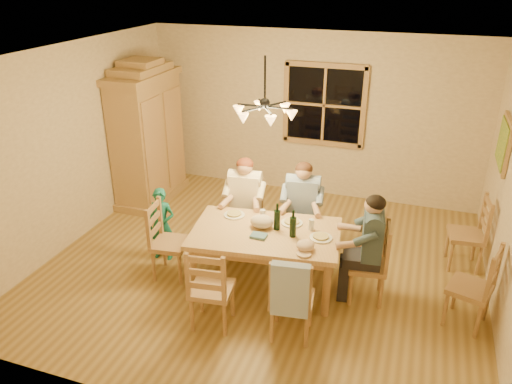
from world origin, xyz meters
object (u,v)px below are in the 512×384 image
at_px(chair_far_left, 245,229).
at_px(wine_bottle_a, 277,217).
at_px(child, 162,224).
at_px(armoire, 148,138).
at_px(dining_table, 266,239).
at_px(adult_plaid_man, 303,198).
at_px(chair_end_left, 171,254).
at_px(wine_bottle_b, 293,223).
at_px(adult_slate_man, 371,235).
at_px(chair_far_right, 301,234).
at_px(chair_spare_back, 464,245).
at_px(chair_near_left, 212,301).
at_px(chair_spare_front, 468,300).
at_px(adult_woman, 245,193).
at_px(chair_end_right, 366,276).
at_px(chair_near_right, 292,311).
at_px(chandelier, 265,111).

bearing_deg(chair_far_left, wine_bottle_a, 126.86).
bearing_deg(child, armoire, 118.07).
bearing_deg(dining_table, adult_plaid_man, 75.14).
bearing_deg(chair_far_left, chair_end_left, 46.74).
bearing_deg(wine_bottle_b, adult_slate_man, 10.83).
relative_size(chair_far_right, chair_spare_back, 1.00).
relative_size(dining_table, chair_far_right, 1.87).
relative_size(dining_table, adult_plaid_man, 2.12).
distance_m(chair_near_left, child, 1.58).
bearing_deg(chair_spare_front, adult_woman, 93.22).
bearing_deg(chair_far_right, chair_end_right, 136.64).
distance_m(chair_far_left, chair_end_left, 1.12).
bearing_deg(dining_table, chair_far_left, 125.42).
relative_size(chair_near_right, adult_plaid_man, 1.13).
bearing_deg(chair_far_right, adult_woman, 0.00).
distance_m(chair_end_left, chair_end_right, 2.40).
distance_m(chair_near_right, adult_slate_man, 1.24).
relative_size(chandelier, chair_spare_front, 0.78).
bearing_deg(child, adult_woman, 25.12).
xyz_separation_m(dining_table, chair_spare_back, (2.29, 1.26, -0.35)).
xyz_separation_m(chair_far_right, chair_end_right, (0.96, -0.70, 0.00)).
relative_size(chandelier, armoire, 0.33).
xyz_separation_m(armoire, adult_plaid_man, (2.81, -0.95, -0.22)).
xyz_separation_m(dining_table, adult_plaid_man, (0.23, 0.85, 0.18)).
height_order(chair_far_left, chair_near_left, same).
height_order(armoire, adult_slate_man, armoire).
distance_m(chair_end_left, adult_plaid_man, 1.82).
relative_size(wine_bottle_b, chair_spare_back, 0.33).
bearing_deg(armoire, wine_bottle_a, -32.34).
height_order(chair_end_left, chair_spare_front, same).
height_order(dining_table, adult_slate_man, adult_slate_man).
bearing_deg(chair_far_left, chair_near_left, 90.00).
bearing_deg(chair_spare_back, chair_end_left, 106.33).
xyz_separation_m(dining_table, wine_bottle_a, (0.11, 0.09, 0.27)).
xyz_separation_m(adult_plaid_man, chair_spare_front, (2.06, -0.80, -0.54)).
xyz_separation_m(adult_plaid_man, wine_bottle_a, (-0.12, -0.76, 0.08)).
bearing_deg(armoire, adult_woman, -27.08).
height_order(chair_far_left, wine_bottle_a, wine_bottle_a).
distance_m(chair_far_right, chair_spare_front, 2.21).
distance_m(adult_slate_man, wine_bottle_b, 0.88).
relative_size(chair_far_left, chair_near_left, 1.00).
bearing_deg(chair_near_right, armoire, 133.19).
bearing_deg(chair_far_left, child, 23.51).
xyz_separation_m(chair_near_left, adult_woman, (-0.21, 1.62, 0.54)).
bearing_deg(chair_far_right, chair_near_left, 64.80).
relative_size(chair_far_left, wine_bottle_a, 3.00).
relative_size(armoire, dining_table, 1.24).
bearing_deg(chair_far_right, chair_spare_front, 151.22).
bearing_deg(chair_spare_back, chair_near_left, 123.31).
relative_size(chair_end_right, chair_spare_back, 1.00).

